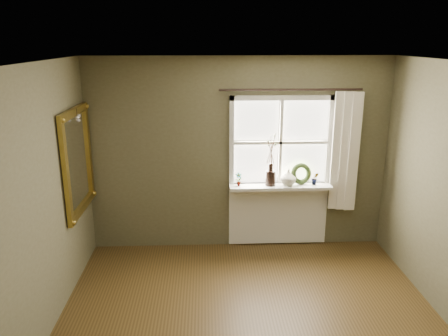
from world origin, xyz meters
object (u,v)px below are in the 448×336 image
cream_vase (288,177)px  dark_jug (270,178)px  wreath (301,176)px  gilt_mirror (78,161)px

cream_vase → dark_jug: bearing=180.0°
wreath → gilt_mirror: gilt_mirror is taller
dark_jug → wreath: (0.42, 0.04, 0.01)m
dark_jug → gilt_mirror: (-2.38, -0.44, 0.39)m
wreath → cream_vase: bearing=178.8°
dark_jug → cream_vase: (0.24, 0.00, 0.01)m
gilt_mirror → cream_vase: bearing=9.5°
cream_vase → gilt_mirror: bearing=-170.5°
cream_vase → wreath: (0.18, 0.04, 0.00)m
wreath → gilt_mirror: 2.86m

